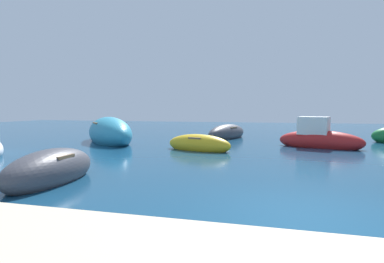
{
  "coord_description": "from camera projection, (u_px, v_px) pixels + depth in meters",
  "views": [
    {
      "loc": [
        -0.69,
        -6.07,
        2.05
      ],
      "look_at": [
        -4.72,
        9.41,
        0.85
      ],
      "focal_mm": 29.13,
      "sensor_mm": 36.0,
      "label": 1
    }
  ],
  "objects": [
    {
      "name": "ground",
      "position": [
        309.0,
        218.0,
        5.84
      ],
      "size": [
        80.0,
        80.0,
        0.0
      ],
      "primitive_type": "plane",
      "color": "navy"
    },
    {
      "name": "moored_boat_0",
      "position": [
        110.0,
        133.0,
        18.85
      ],
      "size": [
        5.75,
        6.1,
        1.98
      ],
      "rotation": [
        0.0,
        0.0,
        5.44
      ],
      "color": "teal",
      "rests_on": "ground"
    },
    {
      "name": "moored_boat_5",
      "position": [
        199.0,
        144.0,
        15.22
      ],
      "size": [
        3.58,
        2.06,
        1.01
      ],
      "rotation": [
        0.0,
        0.0,
        2.85
      ],
      "color": "gold",
      "rests_on": "ground"
    },
    {
      "name": "moored_boat_3",
      "position": [
        227.0,
        133.0,
        21.25
      ],
      "size": [
        2.76,
        4.73,
        1.24
      ],
      "rotation": [
        0.0,
        0.0,
        4.38
      ],
      "color": "#3F3F47",
      "rests_on": "ground"
    },
    {
      "name": "moored_boat_4",
      "position": [
        319.0,
        139.0,
        16.29
      ],
      "size": [
        4.45,
        2.62,
        1.87
      ],
      "rotation": [
        0.0,
        0.0,
        5.95
      ],
      "color": "#B21E1E",
      "rests_on": "ground"
    },
    {
      "name": "moored_boat_7",
      "position": [
        51.0,
        170.0,
        8.65
      ],
      "size": [
        1.44,
        3.49,
        1.19
      ],
      "rotation": [
        0.0,
        0.0,
        4.75
      ],
      "color": "#3F3F47",
      "rests_on": "ground"
    }
  ]
}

